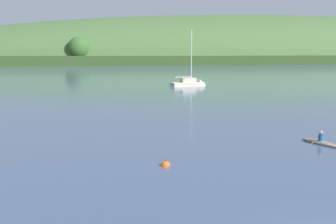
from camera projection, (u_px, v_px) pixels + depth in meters
The scene contains 4 objects.
far_shoreline_hill at pixel (256, 60), 246.62m from camera, with size 487.49×139.78×47.12m.
sailboat_near_mooring at pixel (192, 84), 81.54m from camera, with size 6.64×3.61×10.61m.
canoe_with_paddler at pixel (321, 142), 32.05m from camera, with size 1.84×3.51×1.02m.
mooring_buoy_midchannel at pixel (165, 166), 26.10m from camera, with size 0.54×0.54×0.62m.
Camera 1 is at (-7.38, -13.90, 6.48)m, focal length 50.21 mm.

